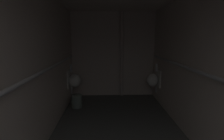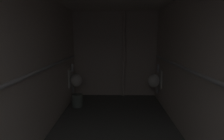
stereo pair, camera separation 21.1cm
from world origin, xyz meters
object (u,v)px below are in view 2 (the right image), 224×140
Objects in this scene: standpipe_back_wall at (124,55)px; waste_bin at (78,100)px; urinal_right_mid at (155,80)px; urinal_left_mid at (75,80)px.

standpipe_back_wall reaches higher than waste_bin.
standpipe_back_wall is at bearing 147.51° from urinal_right_mid.
urinal_left_mid is at bearing 179.75° from urinal_right_mid.
urinal_right_mid is 0.33× the size of standpipe_back_wall.
waste_bin is at bearing -171.30° from urinal_right_mid.
urinal_right_mid is 1.08m from standpipe_back_wall.
standpipe_back_wall reaches higher than urinal_left_mid.
urinal_right_mid is at bearing -32.49° from standpipe_back_wall.
waste_bin is at bearing -71.36° from urinal_left_mid.
urinal_left_mid reaches higher than waste_bin.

